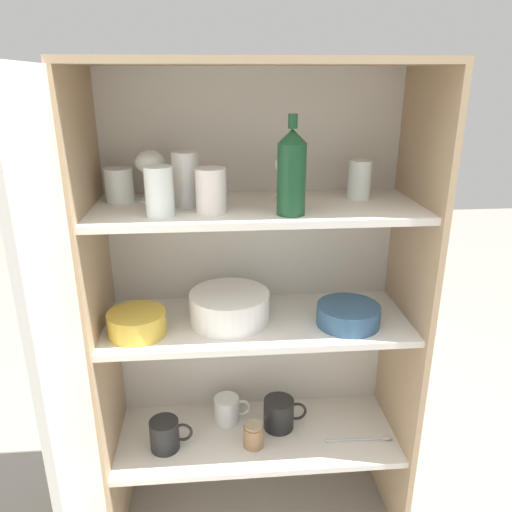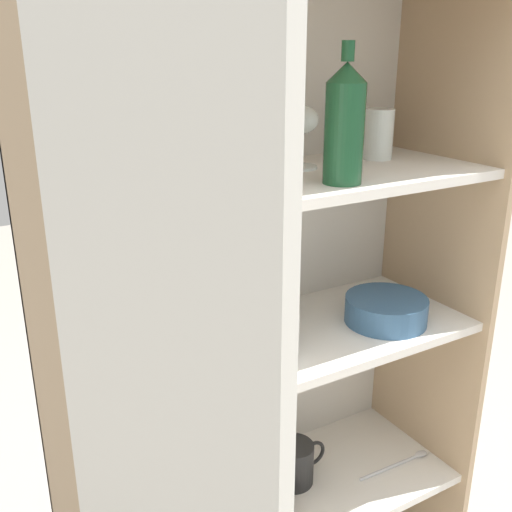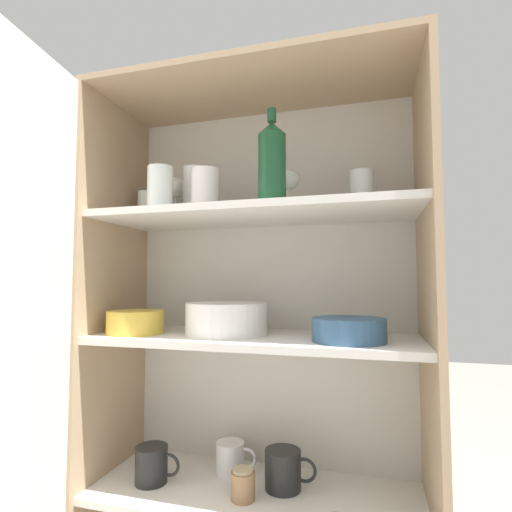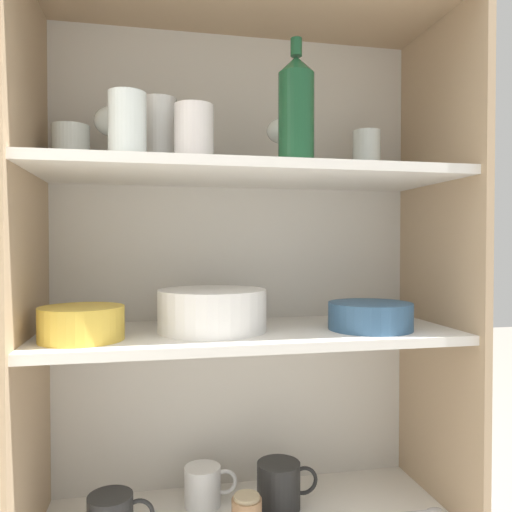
{
  "view_description": "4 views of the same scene",
  "coord_description": "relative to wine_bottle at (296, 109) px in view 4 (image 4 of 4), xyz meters",
  "views": [
    {
      "loc": [
        -0.12,
        -1.15,
        1.43
      ],
      "look_at": [
        -0.0,
        0.2,
        0.93
      ],
      "focal_mm": 35.0,
      "sensor_mm": 36.0,
      "label": 1
    },
    {
      "loc": [
        -0.61,
        -0.79,
        1.33
      ],
      "look_at": [
        -0.03,
        0.2,
        0.92
      ],
      "focal_mm": 42.0,
      "sensor_mm": 36.0,
      "label": 2
    },
    {
      "loc": [
        0.31,
        -0.91,
        0.88
      ],
      "look_at": [
        0.0,
        0.18,
        0.96
      ],
      "focal_mm": 28.0,
      "sensor_mm": 36.0,
      "label": 3
    },
    {
      "loc": [
        -0.2,
        -0.9,
        0.92
      ],
      "look_at": [
        0.02,
        0.18,
        0.9
      ],
      "focal_mm": 35.0,
      "sensor_mm": 36.0,
      "label": 4
    }
  ],
  "objects": [
    {
      "name": "tumbler_glass_1",
      "position": [
        0.22,
        0.16,
        -0.05
      ],
      "size": [
        0.07,
        0.07,
        0.11
      ],
      "color": "white",
      "rests_on": "shelf_board_upper"
    },
    {
      "name": "wine_glass_1",
      "position": [
        -0.37,
        0.18,
        -0.01
      ],
      "size": [
        0.08,
        0.08,
        0.14
      ],
      "color": "white",
      "rests_on": "shelf_board_upper"
    },
    {
      "name": "tumbler_glass_0",
      "position": [
        -0.46,
        0.17,
        -0.06
      ],
      "size": [
        0.08,
        0.08,
        0.09
      ],
      "color": "white",
      "rests_on": "shelf_board_upper"
    },
    {
      "name": "cupboard_back_panel",
      "position": [
        -0.08,
        0.28,
        -0.47
      ],
      "size": [
        0.93,
        0.02,
        1.44
      ],
      "primitive_type": "cube",
      "color": "silver",
      "rests_on": "ground_plane"
    },
    {
      "name": "shelf_board_upper",
      "position": [
        -0.08,
        0.1,
        -0.12
      ],
      "size": [
        0.89,
        0.34,
        0.02
      ],
      "primitive_type": "cube",
      "color": "silver"
    },
    {
      "name": "cupboard_side_left",
      "position": [
        -0.53,
        0.1,
        -0.47
      ],
      "size": [
        0.02,
        0.37,
        1.44
      ],
      "primitive_type": "cube",
      "color": "tan",
      "rests_on": "ground_plane"
    },
    {
      "name": "wine_bottle",
      "position": [
        0.0,
        0.0,
        0.0
      ],
      "size": [
        0.07,
        0.07,
        0.25
      ],
      "color": "#194728",
      "rests_on": "shelf_board_upper"
    },
    {
      "name": "tumbler_glass_3",
      "position": [
        -0.2,
        0.04,
        -0.05
      ],
      "size": [
        0.08,
        0.08,
        0.11
      ],
      "color": "silver",
      "rests_on": "shelf_board_upper"
    },
    {
      "name": "coffee_mug_extra_2",
      "position": [
        -0.17,
        0.18,
        -0.83
      ],
      "size": [
        0.12,
        0.08,
        0.09
      ],
      "color": "white",
      "rests_on": "shelf_board_lower"
    },
    {
      "name": "tumbler_glass_2",
      "position": [
        -0.33,
        0.01,
        -0.05
      ],
      "size": [
        0.07,
        0.07,
        0.13
      ],
      "color": "white",
      "rests_on": "shelf_board_upper"
    },
    {
      "name": "coffee_mug_primary",
      "position": [
        -0.0,
        0.13,
        -0.83
      ],
      "size": [
        0.14,
        0.1,
        0.1
      ],
      "color": "black",
      "rests_on": "shelf_board_lower"
    },
    {
      "name": "cupboard_side_right",
      "position": [
        0.38,
        0.1,
        -0.47
      ],
      "size": [
        0.02,
        0.37,
        1.44
      ],
      "primitive_type": "cube",
      "color": "tan",
      "rests_on": "ground_plane"
    },
    {
      "name": "wine_glass_0",
      "position": [
        0.01,
        0.15,
        -0.02
      ],
      "size": [
        0.07,
        0.07,
        0.13
      ],
      "color": "white",
      "rests_on": "shelf_board_upper"
    },
    {
      "name": "shelf_board_middle",
      "position": [
        -0.08,
        0.1,
        -0.47
      ],
      "size": [
        0.89,
        0.34,
        0.02
      ],
      "primitive_type": "cube",
      "color": "silver"
    },
    {
      "name": "tumbler_glass_4",
      "position": [
        -0.27,
        0.11,
        -0.04
      ],
      "size": [
        0.07,
        0.07,
        0.15
      ],
      "color": "white",
      "rests_on": "shelf_board_upper"
    },
    {
      "name": "mixing_bowl_large",
      "position": [
        0.18,
        0.05,
        -0.43
      ],
      "size": [
        0.18,
        0.18,
        0.06
      ],
      "color": "#33567A",
      "rests_on": "shelf_board_middle"
    },
    {
      "name": "serving_bowl_small",
      "position": [
        -0.42,
        0.04,
        -0.42
      ],
      "size": [
        0.16,
        0.16,
        0.07
      ],
      "color": "gold",
      "rests_on": "shelf_board_middle"
    },
    {
      "name": "plate_stack_white",
      "position": [
        -0.16,
        0.1,
        -0.41
      ],
      "size": [
        0.23,
        0.23,
        0.09
      ],
      "color": "white",
      "rests_on": "shelf_board_middle"
    }
  ]
}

